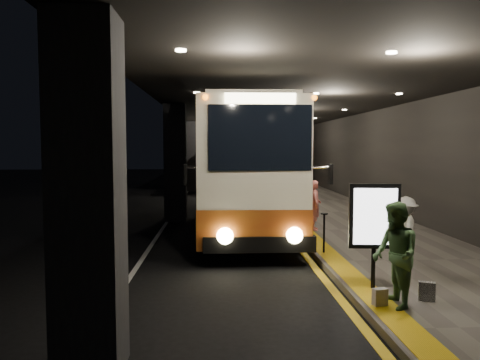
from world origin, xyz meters
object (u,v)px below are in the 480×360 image
object	(u,v)px
passenger_boarding	(315,205)
passenger_waiting_white	(405,229)
passenger_waiting_green	(395,255)
stanchion_post	(324,233)
info_sign	(374,218)
bag_plain	(380,297)
bag_polka	(427,291)
coach_second	(232,162)
coach_main	(244,171)

from	to	relation	value
passenger_boarding	passenger_waiting_white	xyz separation A→B (m)	(1.23, -4.18, -0.04)
passenger_waiting_green	passenger_waiting_white	bearing A→B (deg)	153.37
passenger_waiting_white	stanchion_post	world-z (taller)	passenger_waiting_white
info_sign	stanchion_post	size ratio (longest dim) A/B	1.99
passenger_waiting_green	info_sign	bearing A→B (deg)	179.65
bag_plain	info_sign	distance (m)	1.53
passenger_waiting_green	stanchion_post	xyz separation A→B (m)	(-0.27, 3.97, -0.38)
bag_polka	coach_second	bearing A→B (deg)	95.75
coach_main	coach_second	bearing A→B (deg)	90.76
stanchion_post	passenger_boarding	bearing A→B (deg)	82.12
bag_plain	info_sign	size ratio (longest dim) A/B	0.15
passenger_waiting_white	info_sign	xyz separation A→B (m)	(-1.43, -2.02, 0.58)
bag_polka	bag_plain	distance (m)	0.93
bag_polka	stanchion_post	world-z (taller)	stanchion_post
coach_main	info_sign	xyz separation A→B (m)	(1.95, -8.35, -0.44)
coach_second	stanchion_post	world-z (taller)	coach_second
coach_second	passenger_waiting_green	world-z (taller)	coach_second
bag_plain	info_sign	bearing A→B (deg)	77.96
passenger_boarding	bag_polka	bearing A→B (deg)	-167.57
info_sign	coach_main	bearing A→B (deg)	108.87
info_sign	stanchion_post	xyz separation A→B (m)	(-0.25, 2.98, -0.84)
bag_plain	stanchion_post	world-z (taller)	stanchion_post
coach_second	passenger_waiting_green	distance (m)	25.88
info_sign	stanchion_post	world-z (taller)	info_sign
passenger_waiting_green	passenger_waiting_white	size ratio (longest dim) A/B	1.16
bag_polka	info_sign	world-z (taller)	info_sign
stanchion_post	coach_main	bearing A→B (deg)	107.56
coach_second	bag_plain	bearing A→B (deg)	-87.26
passenger_waiting_green	info_sign	xyz separation A→B (m)	(-0.02, 0.99, 0.46)
passenger_waiting_white	bag_polka	distance (m)	2.90
coach_main	bag_polka	distance (m)	9.59
passenger_waiting_green	bag_plain	world-z (taller)	passenger_waiting_green
info_sign	bag_plain	bearing A→B (deg)	-96.32
info_sign	stanchion_post	distance (m)	3.10
coach_main	bag_plain	distance (m)	9.59
passenger_boarding	bag_polka	world-z (taller)	passenger_boarding
coach_second	passenger_waiting_green	size ratio (longest dim) A/B	6.50
coach_second	bag_polka	world-z (taller)	coach_second
passenger_waiting_white	bag_plain	xyz separation A→B (m)	(-1.63, -2.96, -0.61)
info_sign	stanchion_post	bearing A→B (deg)	100.52
passenger_boarding	passenger_waiting_green	distance (m)	7.20
coach_second	passenger_waiting_white	bearing A→B (deg)	-82.74
info_sign	passenger_boarding	bearing A→B (deg)	93.90
passenger_waiting_green	bag_plain	distance (m)	0.77
passenger_waiting_green	info_sign	size ratio (longest dim) A/B	0.89
passenger_boarding	info_sign	xyz separation A→B (m)	(-0.20, -6.20, 0.54)
bag_polka	info_sign	bearing A→B (deg)	134.06
passenger_boarding	bag_plain	distance (m)	7.18
coach_main	stanchion_post	world-z (taller)	coach_main
coach_main	passenger_waiting_green	distance (m)	9.59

